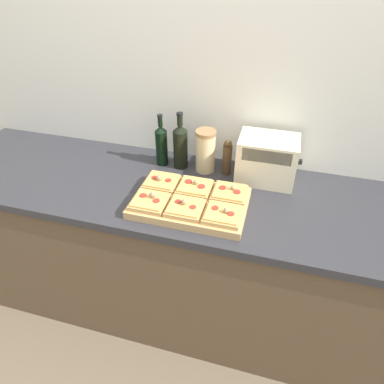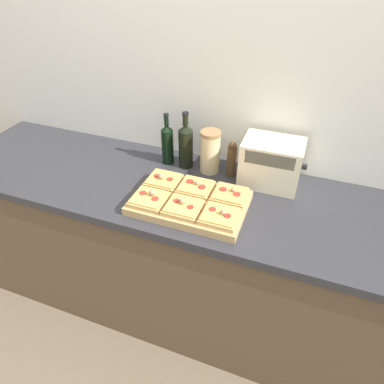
{
  "view_description": "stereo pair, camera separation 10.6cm",
  "coord_description": "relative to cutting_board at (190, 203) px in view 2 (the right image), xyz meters",
  "views": [
    {
      "loc": [
        0.35,
        -0.94,
        1.87
      ],
      "look_at": [
        0.03,
        0.23,
        0.96
      ],
      "focal_mm": 32.0,
      "sensor_mm": 36.0,
      "label": 1
    },
    {
      "loc": [
        0.45,
        -0.9,
        1.87
      ],
      "look_at": [
        0.03,
        0.23,
        0.96
      ],
      "focal_mm": 32.0,
      "sensor_mm": 36.0,
      "label": 2
    }
  ],
  "objects": [
    {
      "name": "ground_plane",
      "position": [
        -0.03,
        -0.2,
        -0.92
      ],
      "size": [
        12.0,
        12.0,
        0.0
      ],
      "primitive_type": "plane",
      "color": "brown"
    },
    {
      "name": "wall_back",
      "position": [
        -0.03,
        0.47,
        0.33
      ],
      "size": [
        6.0,
        0.06,
        2.5
      ],
      "color": "silver",
      "rests_on": "ground_plane"
    },
    {
      "name": "kitchen_counter",
      "position": [
        -0.03,
        0.12,
        -0.47
      ],
      "size": [
        2.63,
        0.67,
        0.91
      ],
      "color": "brown",
      "rests_on": "ground_plane"
    },
    {
      "name": "cutting_board",
      "position": [
        0.0,
        0.0,
        0.0
      ],
      "size": [
        0.5,
        0.32,
        0.04
      ],
      "primitive_type": "cube",
      "color": "tan",
      "rests_on": "kitchen_counter"
    },
    {
      "name": "pizza_slice_back_left",
      "position": [
        -0.16,
        0.08,
        0.03
      ],
      "size": [
        0.15,
        0.14,
        0.05
      ],
      "color": "tan",
      "rests_on": "cutting_board"
    },
    {
      "name": "pizza_slice_back_center",
      "position": [
        0.0,
        0.08,
        0.03
      ],
      "size": [
        0.15,
        0.14,
        0.05
      ],
      "color": "tan",
      "rests_on": "cutting_board"
    },
    {
      "name": "pizza_slice_back_right",
      "position": [
        0.16,
        0.08,
        0.03
      ],
      "size": [
        0.15,
        0.14,
        0.05
      ],
      "color": "tan",
      "rests_on": "cutting_board"
    },
    {
      "name": "pizza_slice_front_left",
      "position": [
        -0.16,
        -0.08,
        0.03
      ],
      "size": [
        0.15,
        0.14,
        0.06
      ],
      "color": "tan",
      "rests_on": "cutting_board"
    },
    {
      "name": "pizza_slice_front_center",
      "position": [
        -0.0,
        -0.08,
        0.03
      ],
      "size": [
        0.15,
        0.14,
        0.05
      ],
      "color": "tan",
      "rests_on": "cutting_board"
    },
    {
      "name": "pizza_slice_front_right",
      "position": [
        0.16,
        -0.08,
        0.03
      ],
      "size": [
        0.15,
        0.14,
        0.05
      ],
      "color": "tan",
      "rests_on": "cutting_board"
    },
    {
      "name": "olive_oil_bottle",
      "position": [
        -0.24,
        0.31,
        0.09
      ],
      "size": [
        0.06,
        0.06,
        0.28
      ],
      "color": "black",
      "rests_on": "kitchen_counter"
    },
    {
      "name": "wine_bottle",
      "position": [
        -0.14,
        0.31,
        0.1
      ],
      "size": [
        0.07,
        0.07,
        0.3
      ],
      "color": "black",
      "rests_on": "kitchen_counter"
    },
    {
      "name": "grain_jar_tall",
      "position": [
        -0.01,
        0.31,
        0.09
      ],
      "size": [
        0.1,
        0.1,
        0.22
      ],
      "color": "beige",
      "rests_on": "kitchen_counter"
    },
    {
      "name": "pepper_mill",
      "position": [
        0.1,
        0.31,
        0.07
      ],
      "size": [
        0.05,
        0.05,
        0.19
      ],
      "color": "#47331E",
      "rests_on": "kitchen_counter"
    },
    {
      "name": "toaster_oven",
      "position": [
        0.29,
        0.31,
        0.09
      ],
      "size": [
        0.3,
        0.2,
        0.22
      ],
      "color": "beige",
      "rests_on": "kitchen_counter"
    }
  ]
}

